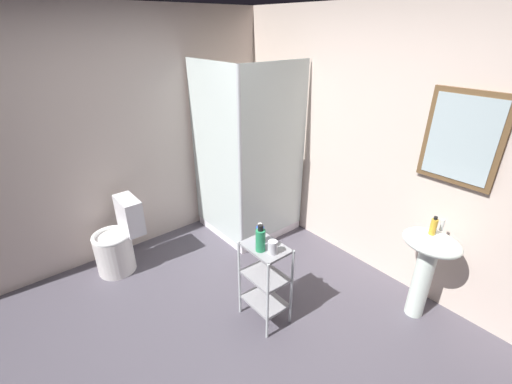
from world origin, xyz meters
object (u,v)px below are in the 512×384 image
object	(u,v)px
toilet	(118,242)
rinse_cup	(273,247)
pedestal_sink	(427,259)
shampoo_bottle_blue	(260,234)
storage_cart	(265,277)
hand_soap_bottle	(433,226)
body_wash_bottle_green	(260,240)
shower_stall	(247,197)

from	to	relation	value
toilet	rinse_cup	size ratio (longest dim) A/B	7.17
pedestal_sink	shampoo_bottle_blue	world-z (taller)	shampoo_bottle_blue
storage_cart	rinse_cup	distance (m)	0.37
toilet	hand_soap_bottle	world-z (taller)	hand_soap_bottle
storage_cart	body_wash_bottle_green	size ratio (longest dim) A/B	3.31
pedestal_sink	hand_soap_bottle	world-z (taller)	hand_soap_bottle
body_wash_bottle_green	shower_stall	bearing A→B (deg)	146.05
hand_soap_bottle	shampoo_bottle_blue	bearing A→B (deg)	-128.87
pedestal_sink	body_wash_bottle_green	bearing A→B (deg)	-125.40
pedestal_sink	storage_cart	size ratio (longest dim) A/B	1.09
toilet	rinse_cup	xyz separation A→B (m)	(1.56, 0.69, 0.48)
toilet	body_wash_bottle_green	size ratio (longest dim) A/B	3.40
pedestal_sink	toilet	world-z (taller)	pedestal_sink
hand_soap_bottle	rinse_cup	size ratio (longest dim) A/B	1.49
toilet	storage_cart	xyz separation A→B (m)	(1.46, 0.71, 0.12)
pedestal_sink	rinse_cup	xyz separation A→B (m)	(-0.71, -1.07, 0.21)
pedestal_sink	shampoo_bottle_blue	xyz separation A→B (m)	(-0.87, -1.05, 0.24)
toilet	hand_soap_bottle	xyz separation A→B (m)	(2.24, 1.76, 0.57)
body_wash_bottle_green	pedestal_sink	bearing A→B (deg)	54.60
toilet	body_wash_bottle_green	distance (m)	1.69
pedestal_sink	storage_cart	distance (m)	1.33
toilet	shampoo_bottle_blue	distance (m)	1.64
hand_soap_bottle	shampoo_bottle_blue	world-z (taller)	hand_soap_bottle
toilet	shampoo_bottle_blue	bearing A→B (deg)	26.93
shower_stall	toilet	xyz separation A→B (m)	(-0.26, -1.46, -0.15)
storage_cart	rinse_cup	size ratio (longest dim) A/B	6.98
body_wash_bottle_green	rinse_cup	size ratio (longest dim) A/B	2.11
hand_soap_bottle	rinse_cup	xyz separation A→B (m)	(-0.68, -1.08, -0.09)
hand_soap_bottle	rinse_cup	distance (m)	1.28
pedestal_sink	toilet	distance (m)	2.88
pedestal_sink	storage_cart	bearing A→B (deg)	-127.42
body_wash_bottle_green	shampoo_bottle_blue	bearing A→B (deg)	141.56
pedestal_sink	toilet	xyz separation A→B (m)	(-2.26, -1.76, -0.26)
toilet	body_wash_bottle_green	bearing A→B (deg)	23.55
storage_cart	body_wash_bottle_green	bearing A→B (deg)	-79.08
body_wash_bottle_green	rinse_cup	world-z (taller)	body_wash_bottle_green
shampoo_bottle_blue	body_wash_bottle_green	xyz separation A→B (m)	(0.08, -0.06, 0.02)
shower_stall	hand_soap_bottle	size ratio (longest dim) A/B	12.64
shampoo_bottle_blue	rinse_cup	xyz separation A→B (m)	(0.17, -0.02, -0.02)
pedestal_sink	hand_soap_bottle	xyz separation A→B (m)	(-0.02, 0.01, 0.30)
storage_cart	shampoo_bottle_blue	world-z (taller)	shampoo_bottle_blue
shower_stall	toilet	bearing A→B (deg)	-100.23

